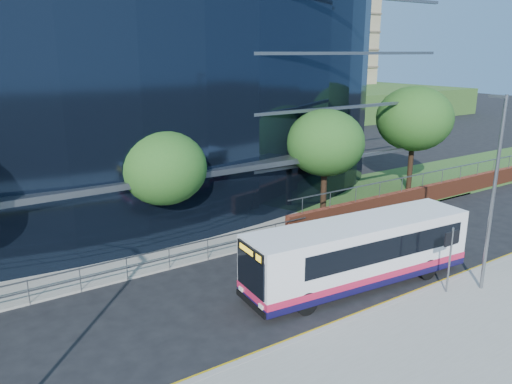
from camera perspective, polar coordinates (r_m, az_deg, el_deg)
ground at (r=20.30m, az=9.39°, el=-13.03°), size 200.00×200.00×0.00m
pavement_near at (r=17.54m, az=21.16°, el=-18.75°), size 80.00×8.00×0.15m
kerb at (r=19.65m, az=11.44°, el=-13.92°), size 80.00×0.25×0.16m
yellow_line_outer at (r=19.80m, az=11.01°, el=-13.88°), size 80.00×0.08×0.01m
yellow_line_inner at (r=19.89m, az=10.70°, el=-13.72°), size 80.00×0.08×0.01m
far_forecourt at (r=26.48m, az=-17.37°, el=-6.37°), size 50.00×8.00×0.10m
grass_verge at (r=44.55m, az=22.62°, el=2.05°), size 36.00×8.00×0.12m
glass_office at (r=34.74m, az=-20.05°, el=12.04°), size 44.00×23.10×16.00m
retaining_wall at (r=39.20m, az=23.84°, el=0.99°), size 34.00×0.40×2.11m
guard_railings at (r=22.16m, az=-19.50°, el=-8.84°), size 24.00×0.05×1.10m
apartment_block at (r=82.93m, az=-1.29°, el=16.76°), size 60.00×42.00×30.00m
street_sign at (r=21.65m, az=21.39°, el=-5.81°), size 0.85×0.09×2.80m
tree_far_b at (r=24.83m, az=-10.52°, el=2.72°), size 4.29×4.29×6.05m
tree_far_c at (r=29.64m, az=7.94°, el=5.58°), size 4.62×4.62×6.51m
tree_far_d at (r=36.70m, az=17.65°, el=7.98°), size 5.28×5.28×7.44m
tree_dist_e at (r=64.35m, az=0.98°, el=11.17°), size 4.62×4.62×6.51m
tree_dist_f at (r=76.02m, az=10.27°, el=11.40°), size 4.29×4.29×6.05m
streetlight_east at (r=21.89m, az=25.51°, el=0.28°), size 0.15×0.77×8.00m
city_bus at (r=21.83m, az=11.89°, el=-6.66°), size 10.65×3.28×2.84m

